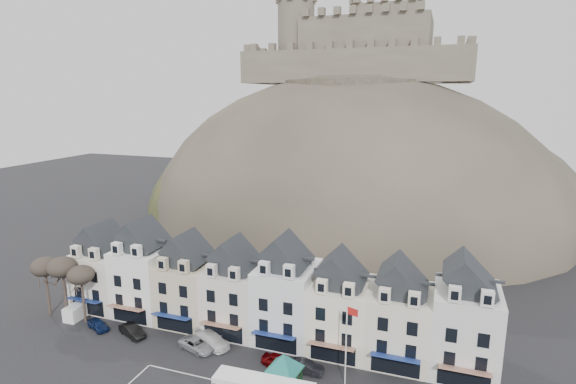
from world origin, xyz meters
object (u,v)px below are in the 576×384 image
object	(u,v)px
bus_shelter	(284,363)
white_van	(79,310)
car_black	(132,331)
car_maroon	(280,361)
car_charcoal	(305,367)
flagpole	(347,339)
car_white	(212,339)
car_silver	(197,345)
car_navy	(98,325)

from	to	relation	value
bus_shelter	white_van	size ratio (longest dim) A/B	1.57
bus_shelter	car_black	bearing A→B (deg)	176.55
bus_shelter	car_black	distance (m)	21.95
white_van	car_maroon	world-z (taller)	white_van
car_charcoal	white_van	bearing A→B (deg)	87.38
car_black	car_charcoal	distance (m)	22.54
flagpole	car_maroon	size ratio (longest dim) A/B	2.19
car_white	car_charcoal	bearing A→B (deg)	-72.44
bus_shelter	car_silver	world-z (taller)	bus_shelter
bus_shelter	car_black	world-z (taller)	bus_shelter
white_van	car_charcoal	xyz separation A→B (m)	(32.55, -1.83, -0.28)
car_charcoal	car_silver	bearing A→B (deg)	90.59
white_van	car_silver	distance (m)	19.30
car_navy	car_black	bearing A→B (deg)	-66.35
white_van	car_black	world-z (taller)	white_van
car_white	car_maroon	distance (m)	9.31
white_van	car_navy	distance (m)	5.16
car_charcoal	car_black	bearing A→B (deg)	90.44
car_white	car_charcoal	xyz separation A→B (m)	(12.14, -1.44, -0.10)
car_black	car_charcoal	world-z (taller)	car_black
car_black	car_charcoal	xyz separation A→B (m)	(22.54, -0.06, -0.03)
car_charcoal	car_white	bearing A→B (deg)	83.82
flagpole	car_silver	xyz separation A→B (m)	(-17.95, 0.62, -4.52)
flagpole	car_silver	world-z (taller)	flagpole
white_van	car_charcoal	distance (m)	32.60
flagpole	car_charcoal	distance (m)	6.48
car_navy	bus_shelter	bearing A→B (deg)	-75.17
white_van	car_navy	size ratio (longest dim) A/B	1.14
car_silver	car_maroon	bearing A→B (deg)	-73.05
white_van	flagpole	bearing A→B (deg)	-6.63
car_silver	car_maroon	world-z (taller)	car_maroon
car_maroon	car_charcoal	distance (m)	2.94
car_navy	flagpole	bearing A→B (deg)	-68.11
car_black	car_white	xyz separation A→B (m)	(10.40, 1.38, 0.07)
flagpole	car_white	distance (m)	17.44
bus_shelter	car_silver	distance (m)	13.10
bus_shelter	white_van	distance (m)	32.05
white_van	car_charcoal	bearing A→B (deg)	-6.07
car_black	car_navy	bearing A→B (deg)	113.24
car_silver	car_white	distance (m)	1.88
car_black	car_silver	bearing A→B (deg)	-67.78
bus_shelter	car_black	xyz separation A→B (m)	(-21.45, 3.88, -2.57)
car_charcoal	bus_shelter	bearing A→B (deg)	164.77
car_silver	car_navy	bearing A→B (deg)	106.95
car_navy	car_white	world-z (taller)	car_white
white_van	car_charcoal	world-z (taller)	white_van
bus_shelter	car_navy	distance (m)	27.05
car_white	bus_shelter	bearing A→B (deg)	-91.14
flagpole	car_white	size ratio (longest dim) A/B	1.72
car_navy	car_maroon	bearing A→B (deg)	-67.00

